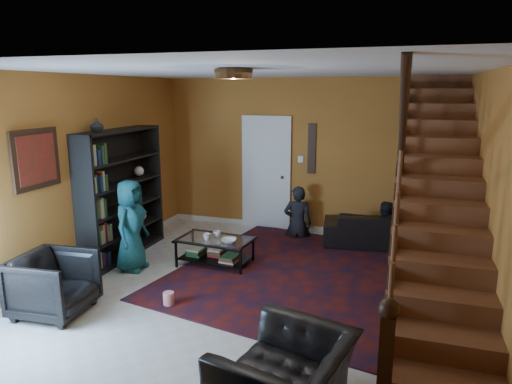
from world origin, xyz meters
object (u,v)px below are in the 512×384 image
Objects in this scene: armchair_right at (285,381)px; coffee_table at (215,250)px; armchair_left at (54,284)px; bookshelf at (122,196)px; sofa at (384,229)px.

coffee_table is (-1.83, 2.90, -0.11)m from armchair_right.
bookshelf is at bearing 5.55° from armchair_left.
armchair_right is at bearing -57.72° from coffee_table.
sofa is 2.47× the size of armchair_left.
armchair_right reaches higher than coffee_table.
bookshelf is 1.91× the size of armchair_right.
bookshelf is at bearing -117.92° from armchair_right.
sofa is 1.78× the size of coffee_table.
bookshelf reaches higher than armchair_left.
bookshelf reaches higher than armchair_right.
coffee_table is at bearing 27.81° from sofa.
bookshelf is 4.45m from armchair_right.
sofa is at bearing 23.53° from bookshelf.
coffee_table is (-2.37, -1.65, -0.06)m from sofa.
bookshelf is 2.48× the size of armchair_left.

